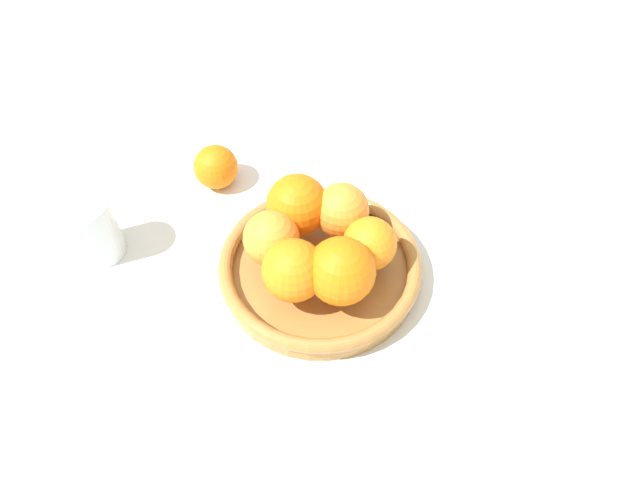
{
  "coord_description": "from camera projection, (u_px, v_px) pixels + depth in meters",
  "views": [
    {
      "loc": [
        0.38,
        -0.31,
        0.66
      ],
      "look_at": [
        0.0,
        0.0,
        0.07
      ],
      "focal_mm": 35.0,
      "sensor_mm": 36.0,
      "label": 1
    }
  ],
  "objects": [
    {
      "name": "fruit_bowl",
      "position": [
        320.0,
        267.0,
        0.8
      ],
      "size": [
        0.26,
        0.26,
        0.04
      ],
      "color": "#A57238",
      "rests_on": "ground_plane"
    },
    {
      "name": "orange_pile",
      "position": [
        318.0,
        240.0,
        0.76
      ],
      "size": [
        0.2,
        0.18,
        0.08
      ],
      "color": "orange",
      "rests_on": "fruit_bowl"
    },
    {
      "name": "stray_orange",
      "position": [
        216.0,
        167.0,
        0.91
      ],
      "size": [
        0.06,
        0.06,
        0.06
      ],
      "primitive_type": "sphere",
      "color": "orange",
      "rests_on": "ground_plane"
    },
    {
      "name": "ground_plane",
      "position": [
        320.0,
        276.0,
        0.82
      ],
      "size": [
        4.0,
        4.0,
        0.0
      ],
      "primitive_type": "plane",
      "color": "silver"
    },
    {
      "name": "drinking_glass",
      "position": [
        94.0,
        228.0,
        0.81
      ],
      "size": [
        0.06,
        0.06,
        0.09
      ],
      "primitive_type": "cylinder",
      "color": "silver",
      "rests_on": "ground_plane"
    }
  ]
}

